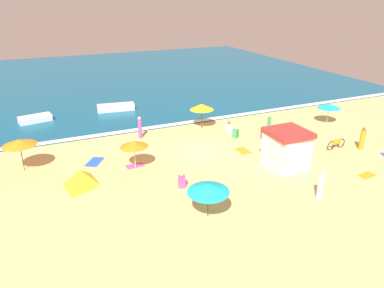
% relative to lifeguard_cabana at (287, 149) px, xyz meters
% --- Properties ---
extents(ground_plane, '(60.00, 60.00, 0.00)m').
position_rel_lifeguard_cabana_xyz_m(ground_plane, '(-4.12, 4.71, -1.35)').
color(ground_plane, '#D8B775').
extents(ocean_water, '(60.00, 44.00, 0.10)m').
position_rel_lifeguard_cabana_xyz_m(ocean_water, '(-4.12, 32.71, -1.30)').
color(ocean_water, '#0F567A').
rests_on(ocean_water, ground_plane).
extents(wave_breaker_foam, '(57.00, 0.70, 0.01)m').
position_rel_lifeguard_cabana_xyz_m(wave_breaker_foam, '(-4.12, 11.01, -1.24)').
color(wave_breaker_foam, white).
rests_on(wave_breaker_foam, ocean_water).
extents(lifeguard_cabana, '(2.58, 2.65, 2.65)m').
position_rel_lifeguard_cabana_xyz_m(lifeguard_cabana, '(0.00, 0.00, 0.00)').
color(lifeguard_cabana, white).
rests_on(lifeguard_cabana, ground_plane).
extents(beach_umbrella_0, '(2.88, 2.88, 2.23)m').
position_rel_lifeguard_cabana_xyz_m(beach_umbrella_0, '(-1.92, 9.34, 0.61)').
color(beach_umbrella_0, '#4C3823').
rests_on(beach_umbrella_0, ground_plane).
extents(beach_umbrella_1, '(2.64, 2.64, 1.98)m').
position_rel_lifeguard_cabana_xyz_m(beach_umbrella_1, '(-9.46, 4.01, 0.41)').
color(beach_umbrella_1, silver).
rests_on(beach_umbrella_1, ground_plane).
extents(beach_umbrella_2, '(3.18, 3.18, 2.00)m').
position_rel_lifeguard_cabana_xyz_m(beach_umbrella_2, '(-7.53, -3.28, 0.37)').
color(beach_umbrella_2, '#4C3823').
rests_on(beach_umbrella_2, ground_plane).
extents(beach_umbrella_3, '(3.06, 3.06, 2.24)m').
position_rel_lifeguard_cabana_xyz_m(beach_umbrella_3, '(-16.42, 6.69, 0.67)').
color(beach_umbrella_3, '#4C3823').
rests_on(beach_umbrella_3, ground_plane).
extents(beach_umbrella_5, '(2.86, 2.86, 1.87)m').
position_rel_lifeguard_cabana_xyz_m(beach_umbrella_5, '(9.14, 5.89, 0.29)').
color(beach_umbrella_5, silver).
rests_on(beach_umbrella_5, ground_plane).
extents(beach_tent, '(2.66, 2.88, 1.03)m').
position_rel_lifeguard_cabana_xyz_m(beach_tent, '(-13.20, 2.98, -0.83)').
color(beach_tent, yellow).
rests_on(beach_tent, ground_plane).
extents(parked_bicycle, '(1.82, 0.19, 0.76)m').
position_rel_lifeguard_cabana_xyz_m(parked_bicycle, '(5.54, 1.02, -0.97)').
color(parked_bicycle, black).
rests_on(parked_bicycle, ground_plane).
extents(beachgoer_0, '(0.40, 0.40, 1.82)m').
position_rel_lifeguard_cabana_xyz_m(beachgoer_0, '(-7.54, 9.26, -0.46)').
color(beachgoer_0, '#D84CA5').
rests_on(beachgoer_0, ground_plane).
extents(beachgoer_2, '(0.46, 0.46, 1.76)m').
position_rel_lifeguard_cabana_xyz_m(beachgoer_2, '(-0.79, -4.26, -0.52)').
color(beachgoer_2, white).
rests_on(beachgoer_2, ground_plane).
extents(beachgoer_3, '(0.41, 0.41, 1.78)m').
position_rel_lifeguard_cabana_xyz_m(beachgoer_3, '(7.14, 0.10, -0.52)').
color(beachgoer_3, orange).
rests_on(beachgoer_3, ground_plane).
extents(beachgoer_4, '(0.55, 0.55, 0.81)m').
position_rel_lifeguard_cabana_xyz_m(beachgoer_4, '(1.71, 5.18, -1.00)').
color(beachgoer_4, red).
rests_on(beachgoer_4, ground_plane).
extents(beachgoer_5, '(0.41, 0.41, 0.99)m').
position_rel_lifeguard_cabana_xyz_m(beachgoer_5, '(-0.23, 7.45, -0.92)').
color(beachgoer_5, white).
rests_on(beachgoer_5, ground_plane).
extents(beachgoer_6, '(0.64, 0.64, 0.98)m').
position_rel_lifeguard_cabana_xyz_m(beachgoer_6, '(3.86, 2.92, -0.93)').
color(beachgoer_6, blue).
rests_on(beachgoer_6, ground_plane).
extents(beachgoer_7, '(0.50, 0.50, 0.96)m').
position_rel_lifeguard_cabana_xyz_m(beachgoer_7, '(-7.58, 0.22, -0.94)').
color(beachgoer_7, '#D84CA5').
rests_on(beachgoer_7, ground_plane).
extents(beachgoer_8, '(0.54, 0.54, 0.91)m').
position_rel_lifeguard_cabana_xyz_m(beachgoer_8, '(-0.35, 6.14, -0.96)').
color(beachgoer_8, green).
rests_on(beachgoer_8, ground_plane).
extents(beachgoer_9, '(0.41, 0.41, 1.75)m').
position_rel_lifeguard_cabana_xyz_m(beachgoer_9, '(2.52, 5.60, -0.51)').
color(beachgoer_9, green).
rests_on(beachgoer_9, ground_plane).
extents(beach_towel_1, '(0.85, 1.30, 0.01)m').
position_rel_lifeguard_cabana_xyz_m(beach_towel_1, '(-1.23, 3.50, -1.34)').
color(beach_towel_1, orange).
rests_on(beach_towel_1, ground_plane).
extents(beach_towel_2, '(1.61, 1.81, 0.01)m').
position_rel_lifeguard_cabana_xyz_m(beach_towel_2, '(-11.84, 6.08, -1.34)').
color(beach_towel_2, blue).
rests_on(beach_towel_2, ground_plane).
extents(beach_towel_3, '(1.23, 0.79, 0.01)m').
position_rel_lifeguard_cabana_xyz_m(beach_towel_3, '(4.11, -3.28, -1.34)').
color(beach_towel_3, orange).
rests_on(beach_towel_3, ground_plane).
extents(beach_towel_4, '(1.27, 0.78, 0.01)m').
position_rel_lifeguard_cabana_xyz_m(beach_towel_4, '(-9.40, 4.30, -1.34)').
color(beach_towel_4, '#D84CA5').
rests_on(beach_towel_4, ground_plane).
extents(small_boat_0, '(3.74, 1.61, 0.64)m').
position_rel_lifeguard_cabana_xyz_m(small_boat_0, '(-7.67, 17.31, -0.93)').
color(small_boat_0, white).
rests_on(small_boat_0, ocean_water).
extents(small_boat_1, '(3.01, 1.75, 0.57)m').
position_rel_lifeguard_cabana_xyz_m(small_boat_1, '(-15.26, 16.85, -0.96)').
color(small_boat_1, white).
rests_on(small_boat_1, ocean_water).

